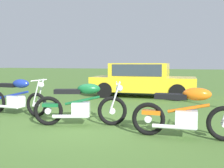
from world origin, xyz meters
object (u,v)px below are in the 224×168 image
(motorcycle_orange, at_px, (187,113))
(car_yellow, at_px, (142,78))
(motorcycle_green, at_px, (81,104))
(motorcycle_blue, at_px, (16,97))

(motorcycle_orange, xyz_separation_m, car_yellow, (-2.44, 5.73, 0.31))
(motorcycle_green, bearing_deg, motorcycle_orange, -25.79)
(motorcycle_green, distance_m, motorcycle_orange, 2.36)
(motorcycle_orange, height_order, car_yellow, car_yellow)
(car_yellow, bearing_deg, motorcycle_green, -94.67)
(motorcycle_orange, distance_m, car_yellow, 6.24)
(motorcycle_blue, relative_size, motorcycle_green, 1.02)
(motorcycle_green, bearing_deg, car_yellow, 69.16)
(motorcycle_green, xyz_separation_m, motorcycle_orange, (2.35, -0.16, 0.00))
(motorcycle_orange, bearing_deg, car_yellow, 107.66)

